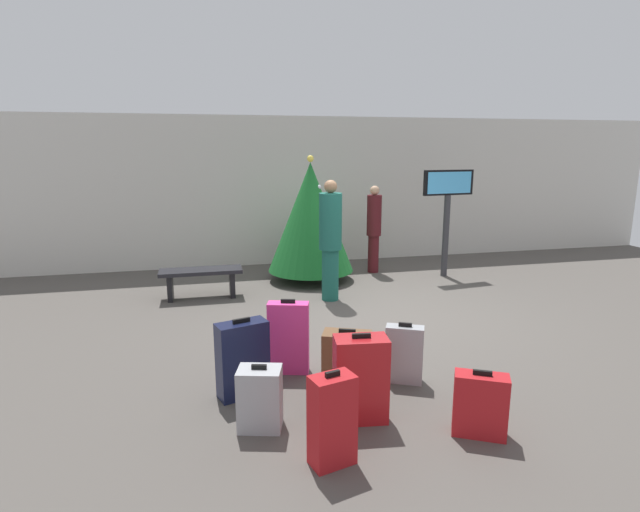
{
  "coord_description": "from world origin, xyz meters",
  "views": [
    {
      "loc": [
        -2.48,
        -6.63,
        2.4
      ],
      "look_at": [
        -0.89,
        0.13,
        0.9
      ],
      "focal_mm": 28.09,
      "sensor_mm": 36.0,
      "label": 1
    }
  ],
  "objects_px": {
    "suitcase_0": "(404,354)",
    "suitcase_1": "(480,405)",
    "suitcase_2": "(288,338)",
    "suitcase_4": "(347,359)",
    "suitcase_7": "(332,420)",
    "holiday_tree": "(311,217)",
    "traveller_1": "(330,238)",
    "suitcase_6": "(243,359)",
    "waiting_bench": "(201,277)",
    "flight_info_kiosk": "(448,201)",
    "suitcase_3": "(260,399)",
    "suitcase_5": "(361,379)",
    "traveller_0": "(374,227)"
  },
  "relations": [
    {
      "from": "suitcase_0",
      "to": "suitcase_4",
      "type": "height_order",
      "value": "suitcase_0"
    },
    {
      "from": "waiting_bench",
      "to": "traveller_1",
      "type": "xyz_separation_m",
      "value": [
        2.02,
        -0.58,
        0.67
      ]
    },
    {
      "from": "flight_info_kiosk",
      "to": "waiting_bench",
      "type": "relative_size",
      "value": 1.53
    },
    {
      "from": "suitcase_1",
      "to": "suitcase_7",
      "type": "xyz_separation_m",
      "value": [
        -1.32,
        -0.1,
        0.09
      ]
    },
    {
      "from": "traveller_0",
      "to": "suitcase_7",
      "type": "height_order",
      "value": "traveller_0"
    },
    {
      "from": "waiting_bench",
      "to": "suitcase_0",
      "type": "relative_size",
      "value": 2.02
    },
    {
      "from": "waiting_bench",
      "to": "suitcase_0",
      "type": "bearing_deg",
      "value": -60.25
    },
    {
      "from": "suitcase_4",
      "to": "suitcase_2",
      "type": "bearing_deg",
      "value": 140.87
    },
    {
      "from": "waiting_bench",
      "to": "suitcase_5",
      "type": "relative_size",
      "value": 1.6
    },
    {
      "from": "suitcase_0",
      "to": "suitcase_1",
      "type": "distance_m",
      "value": 1.11
    },
    {
      "from": "traveller_1",
      "to": "suitcase_6",
      "type": "relative_size",
      "value": 2.41
    },
    {
      "from": "suitcase_3",
      "to": "suitcase_6",
      "type": "relative_size",
      "value": 0.74
    },
    {
      "from": "suitcase_6",
      "to": "traveller_0",
      "type": "bearing_deg",
      "value": 57.07
    },
    {
      "from": "suitcase_7",
      "to": "waiting_bench",
      "type": "bearing_deg",
      "value": 101.47
    },
    {
      "from": "flight_info_kiosk",
      "to": "suitcase_5",
      "type": "distance_m",
      "value": 5.67
    },
    {
      "from": "suitcase_3",
      "to": "traveller_1",
      "type": "bearing_deg",
      "value": 66.54
    },
    {
      "from": "suitcase_4",
      "to": "suitcase_5",
      "type": "height_order",
      "value": "suitcase_5"
    },
    {
      "from": "suitcase_0",
      "to": "suitcase_2",
      "type": "bearing_deg",
      "value": 155.91
    },
    {
      "from": "suitcase_0",
      "to": "waiting_bench",
      "type": "bearing_deg",
      "value": 119.75
    },
    {
      "from": "suitcase_2",
      "to": "suitcase_5",
      "type": "xyz_separation_m",
      "value": [
        0.46,
        -1.11,
        -0.01
      ]
    },
    {
      "from": "suitcase_2",
      "to": "suitcase_5",
      "type": "bearing_deg",
      "value": -67.56
    },
    {
      "from": "holiday_tree",
      "to": "suitcase_4",
      "type": "relative_size",
      "value": 3.76
    },
    {
      "from": "traveller_0",
      "to": "suitcase_1",
      "type": "xyz_separation_m",
      "value": [
        -1.02,
        -5.67,
        -0.63
      ]
    },
    {
      "from": "flight_info_kiosk",
      "to": "suitcase_5",
      "type": "bearing_deg",
      "value": -124.45
    },
    {
      "from": "suitcase_1",
      "to": "suitcase_5",
      "type": "distance_m",
      "value": 1.03
    },
    {
      "from": "suitcase_0",
      "to": "suitcase_1",
      "type": "xyz_separation_m",
      "value": [
        0.24,
        -1.08,
        -0.03
      ]
    },
    {
      "from": "traveller_1",
      "to": "suitcase_7",
      "type": "height_order",
      "value": "traveller_1"
    },
    {
      "from": "suitcase_0",
      "to": "suitcase_4",
      "type": "distance_m",
      "value": 0.6
    },
    {
      "from": "holiday_tree",
      "to": "suitcase_0",
      "type": "relative_size",
      "value": 3.51
    },
    {
      "from": "traveller_1",
      "to": "suitcase_5",
      "type": "height_order",
      "value": "traveller_1"
    },
    {
      "from": "suitcase_7",
      "to": "holiday_tree",
      "type": "bearing_deg",
      "value": 79.49
    },
    {
      "from": "suitcase_0",
      "to": "suitcase_7",
      "type": "bearing_deg",
      "value": -132.52
    },
    {
      "from": "suitcase_7",
      "to": "suitcase_1",
      "type": "bearing_deg",
      "value": 4.25
    },
    {
      "from": "suitcase_2",
      "to": "suitcase_4",
      "type": "relative_size",
      "value": 1.37
    },
    {
      "from": "traveller_1",
      "to": "suitcase_1",
      "type": "height_order",
      "value": "traveller_1"
    },
    {
      "from": "waiting_bench",
      "to": "traveller_1",
      "type": "height_order",
      "value": "traveller_1"
    },
    {
      "from": "waiting_bench",
      "to": "traveller_0",
      "type": "xyz_separation_m",
      "value": [
        3.3,
        1.01,
        0.56
      ]
    },
    {
      "from": "traveller_1",
      "to": "suitcase_0",
      "type": "xyz_separation_m",
      "value": [
        0.02,
        -3.0,
        -0.71
      ]
    },
    {
      "from": "traveller_0",
      "to": "suitcase_7",
      "type": "relative_size",
      "value": 2.21
    },
    {
      "from": "holiday_tree",
      "to": "suitcase_2",
      "type": "distance_m",
      "value": 3.98
    },
    {
      "from": "flight_info_kiosk",
      "to": "suitcase_3",
      "type": "bearing_deg",
      "value": -131.73
    },
    {
      "from": "suitcase_0",
      "to": "suitcase_5",
      "type": "xyz_separation_m",
      "value": [
        -0.67,
        -0.61,
        0.08
      ]
    },
    {
      "from": "suitcase_1",
      "to": "traveller_1",
      "type": "bearing_deg",
      "value": 93.7
    },
    {
      "from": "traveller_0",
      "to": "suitcase_0",
      "type": "relative_size",
      "value": 2.62
    },
    {
      "from": "suitcase_3",
      "to": "suitcase_6",
      "type": "xyz_separation_m",
      "value": [
        -0.09,
        0.63,
        0.1
      ]
    },
    {
      "from": "suitcase_3",
      "to": "suitcase_2",
      "type": "bearing_deg",
      "value": 67.64
    },
    {
      "from": "suitcase_1",
      "to": "suitcase_2",
      "type": "xyz_separation_m",
      "value": [
        -1.37,
        1.59,
        0.12
      ]
    },
    {
      "from": "suitcase_5",
      "to": "suitcase_6",
      "type": "distance_m",
      "value": 1.21
    },
    {
      "from": "holiday_tree",
      "to": "suitcase_7",
      "type": "xyz_separation_m",
      "value": [
        -1.01,
        -5.44,
        -0.81
      ]
    },
    {
      "from": "suitcase_4",
      "to": "suitcase_6",
      "type": "distance_m",
      "value": 1.06
    }
  ]
}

